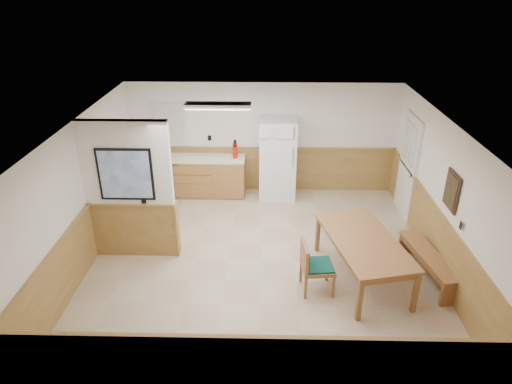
{
  "coord_description": "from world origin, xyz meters",
  "views": [
    {
      "loc": [
        0.06,
        -6.75,
        4.62
      ],
      "look_at": [
        -0.1,
        0.4,
        1.16
      ],
      "focal_mm": 32.0,
      "sensor_mm": 36.0,
      "label": 1
    }
  ],
  "objects_px": {
    "dining_chair": "(312,264)",
    "soap_bottle": "(170,152)",
    "fire_extinguisher": "(235,150)",
    "refrigerator": "(278,159)",
    "dining_table": "(364,244)",
    "dining_bench": "(429,260)"
  },
  "relations": [
    {
      "from": "dining_table",
      "to": "soap_bottle",
      "type": "xyz_separation_m",
      "value": [
        -3.73,
        3.14,
        0.36
      ]
    },
    {
      "from": "dining_bench",
      "to": "fire_extinguisher",
      "type": "bearing_deg",
      "value": 127.49
    },
    {
      "from": "dining_bench",
      "to": "dining_chair",
      "type": "height_order",
      "value": "dining_chair"
    },
    {
      "from": "fire_extinguisher",
      "to": "soap_bottle",
      "type": "height_order",
      "value": "fire_extinguisher"
    },
    {
      "from": "refrigerator",
      "to": "dining_table",
      "type": "bearing_deg",
      "value": -66.48
    },
    {
      "from": "soap_bottle",
      "to": "dining_table",
      "type": "bearing_deg",
      "value": -40.16
    },
    {
      "from": "soap_bottle",
      "to": "fire_extinguisher",
      "type": "bearing_deg",
      "value": -0.63
    },
    {
      "from": "refrigerator",
      "to": "fire_extinguisher",
      "type": "distance_m",
      "value": 0.96
    },
    {
      "from": "dining_table",
      "to": "soap_bottle",
      "type": "height_order",
      "value": "soap_bottle"
    },
    {
      "from": "dining_chair",
      "to": "fire_extinguisher",
      "type": "xyz_separation_m",
      "value": [
        -1.41,
        3.45,
        0.59
      ]
    },
    {
      "from": "dining_chair",
      "to": "fire_extinguisher",
      "type": "relative_size",
      "value": 2.01
    },
    {
      "from": "dining_table",
      "to": "dining_bench",
      "type": "distance_m",
      "value": 1.16
    },
    {
      "from": "refrigerator",
      "to": "dining_chair",
      "type": "distance_m",
      "value": 3.48
    },
    {
      "from": "dining_bench",
      "to": "dining_table",
      "type": "bearing_deg",
      "value": 172.77
    },
    {
      "from": "refrigerator",
      "to": "dining_bench",
      "type": "distance_m",
      "value": 3.94
    },
    {
      "from": "dining_table",
      "to": "dining_chair",
      "type": "bearing_deg",
      "value": -172.13
    },
    {
      "from": "soap_bottle",
      "to": "dining_bench",
      "type": "bearing_deg",
      "value": -32.53
    },
    {
      "from": "dining_chair",
      "to": "soap_bottle",
      "type": "xyz_separation_m",
      "value": [
        -2.87,
        3.47,
        0.52
      ]
    },
    {
      "from": "refrigerator",
      "to": "fire_extinguisher",
      "type": "height_order",
      "value": "refrigerator"
    },
    {
      "from": "dining_table",
      "to": "dining_bench",
      "type": "bearing_deg",
      "value": -9.73
    },
    {
      "from": "refrigerator",
      "to": "dining_table",
      "type": "relative_size",
      "value": 0.83
    },
    {
      "from": "refrigerator",
      "to": "fire_extinguisher",
      "type": "relative_size",
      "value": 4.27
    }
  ]
}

